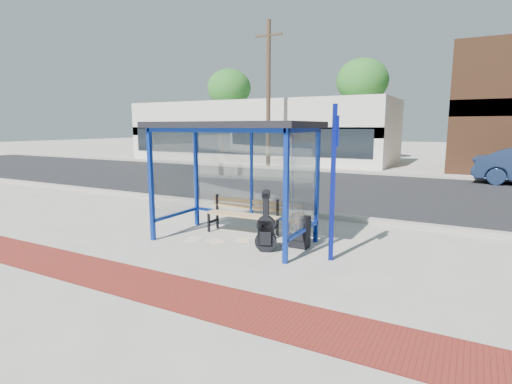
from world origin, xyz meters
The scene contains 19 objects.
ground centered at (0.00, 0.00, 0.00)m, with size 120.00×120.00×0.00m, color #B2ADA0.
brick_paver_strip centered at (0.00, -2.60, 0.01)m, with size 60.00×1.00×0.01m, color maroon.
curb_near centered at (0.00, 2.90, 0.06)m, with size 60.00×0.25×0.12m, color gray.
street_asphalt centered at (0.00, 8.00, 0.00)m, with size 60.00×10.00×0.00m, color black.
curb_far centered at (0.00, 13.10, 0.06)m, with size 60.00×0.25×0.12m, color gray.
far_sidewalk centered at (0.00, 15.00, 0.00)m, with size 60.00×4.00×0.01m, color #B2ADA0.
bus_shelter centered at (0.00, 0.07, 2.07)m, with size 3.30×1.80×2.42m.
storefront_white centered at (-9.00, 17.99, 2.00)m, with size 18.00×6.04×4.00m.
tree_left centered at (-14.00, 22.00, 5.45)m, with size 3.60×3.60×7.03m.
tree_mid centered at (-3.00, 22.00, 5.45)m, with size 3.60×3.60×7.03m.
utility_pole_west centered at (-6.00, 13.40, 4.11)m, with size 1.60×0.24×8.00m.
bench centered at (-0.12, 0.61, 0.45)m, with size 1.71×0.48×0.80m.
guitar_bag centered at (0.91, -0.33, 0.41)m, with size 0.42×0.25×1.12m.
suitcase centered at (1.35, 0.22, 0.32)m, with size 0.39×0.26×0.69m.
backpack centered at (0.82, -0.06, 0.17)m, with size 0.34×0.32×0.35m.
sign_post centered at (2.14, -0.20, 1.52)m, with size 0.17×0.32×2.70m.
newspaper_a centered at (-0.78, -0.33, 0.00)m, with size 0.40×0.32×0.01m, color white.
newspaper_b centered at (-0.28, -0.24, 0.00)m, with size 0.39×0.30×0.01m, color white.
newspaper_c centered at (0.15, 0.12, 0.00)m, with size 0.37×0.30×0.01m, color white.
Camera 1 is at (4.20, -6.76, 2.32)m, focal length 28.00 mm.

